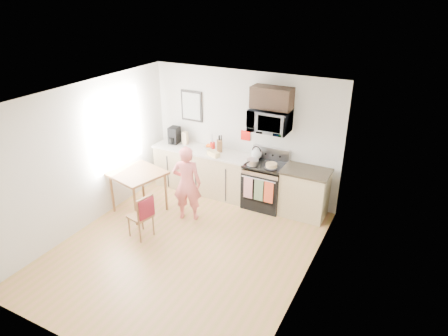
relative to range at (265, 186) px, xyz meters
The scene contains 28 objects.
floor 2.12m from the range, 107.69° to the right, with size 4.60×4.60×0.00m, color #A98541.
back_wall 1.12m from the range, 152.75° to the left, with size 4.00×0.04×2.60m, color silver.
front_wall 4.41m from the range, 98.38° to the right, with size 4.00×0.04×2.60m, color silver.
left_wall 3.40m from the range, 143.09° to the right, with size 0.04×4.60×2.60m, color silver.
right_wall 2.55m from the range, 55.26° to the right, with size 0.04×4.60×2.60m, color silver.
ceiling 3.00m from the range, 107.69° to the right, with size 4.00×4.60×0.04m, color silver.
window 3.06m from the range, 155.62° to the right, with size 0.06×1.40×1.50m.
cabinet_left 1.43m from the range, behind, with size 2.10×0.60×0.90m, color tan.
countertop_left 1.51m from the range, behind, with size 2.14×0.64×0.04m, color silver.
cabinet_right 0.80m from the range, ahead, with size 0.84×0.60×0.90m, color tan.
countertop_right 0.93m from the range, ahead, with size 0.88×0.64×0.04m, color black.
range is the anchor object (origin of this frame).
microwave 1.33m from the range, 90.06° to the left, with size 0.76×0.51×0.42m, color #ADADB2.
upper_cabinet 1.75m from the range, 90.04° to the left, with size 0.76×0.35×0.40m, color black.
wall_art 2.27m from the range, behind, with size 0.50×0.04×0.65m.
wall_trivet 1.09m from the range, 151.92° to the left, with size 0.20×0.02×0.20m, color #B8160F.
person 1.59m from the range, 135.20° to the right, with size 0.53×0.35×1.46m, color #C64036.
dining_table 2.48m from the range, 147.80° to the right, with size 0.93×0.93×0.83m.
chair 2.46m from the range, 124.69° to the right, with size 0.45×0.42×0.83m.
knife_block 1.24m from the range, behind, with size 0.11×0.15×0.24m, color brown.
utensil_crock 1.43m from the range, behind, with size 0.11×0.11×0.32m.
fruit_bowl 1.46m from the range, behind, with size 0.25×0.25×0.09m.
milk_carton 2.02m from the range, behind, with size 0.10×0.10×0.27m, color tan.
coffee_maker 2.26m from the range, behind, with size 0.22×0.31×0.36m.
bread_bag 1.21m from the range, behind, with size 0.27×0.13×0.10m, color #DCB873.
cake 0.57m from the range, 39.76° to the right, with size 0.26×0.26×0.09m.
kettle 0.67m from the range, 154.96° to the left, with size 0.21×0.21×0.27m.
pot 0.61m from the range, 138.61° to the right, with size 0.22×0.38×0.11m.
Camera 1 is at (3.14, -4.64, 4.06)m, focal length 32.00 mm.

